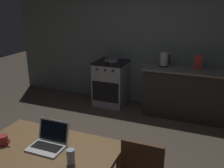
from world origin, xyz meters
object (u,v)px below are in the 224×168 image
object	(u,v)px
dining_table	(45,157)
cereal_box	(198,62)
laptop	(48,142)
electric_kettle	(164,59)
frying_pan	(111,60)
coffee_mug	(3,140)
stove_oven	(111,83)
drinking_glass	(71,157)

from	to	relation	value
dining_table	cereal_box	distance (m)	3.11
dining_table	laptop	size ratio (longest dim) A/B	4.05
electric_kettle	frying_pan	xyz separation A→B (m)	(-1.02, -0.03, -0.10)
laptop	coffee_mug	xyz separation A→B (m)	(-0.41, -0.13, 0.00)
stove_oven	coffee_mug	bearing A→B (deg)	-88.33
stove_oven	electric_kettle	xyz separation A→B (m)	(1.03, 0.00, 0.57)
coffee_mug	drinking_glass	bearing A→B (deg)	-1.54
dining_table	electric_kettle	world-z (taller)	electric_kettle
cereal_box	electric_kettle	bearing A→B (deg)	-178.04
coffee_mug	cereal_box	distance (m)	3.32
stove_oven	electric_kettle	world-z (taller)	electric_kettle
stove_oven	drinking_glass	size ratio (longest dim) A/B	6.57
dining_table	electric_kettle	xyz separation A→B (m)	(0.53, 2.86, 0.35)
drinking_glass	cereal_box	size ratio (longest dim) A/B	0.55
stove_oven	frying_pan	size ratio (longest dim) A/B	2.03
coffee_mug	cereal_box	bearing A→B (deg)	62.47
electric_kettle	coffee_mug	size ratio (longest dim) A/B	2.05
stove_oven	drinking_glass	bearing A→B (deg)	-74.34
stove_oven	dining_table	size ratio (longest dim) A/B	0.69
laptop	dining_table	bearing A→B (deg)	-96.60
electric_kettle	coffee_mug	xyz separation A→B (m)	(-0.95, -2.92, -0.23)
stove_oven	electric_kettle	bearing A→B (deg)	0.14
frying_pan	cereal_box	world-z (taller)	cereal_box
laptop	frying_pan	world-z (taller)	laptop
dining_table	coffee_mug	size ratio (longest dim) A/B	10.25
electric_kettle	coffee_mug	world-z (taller)	electric_kettle
frying_pan	cereal_box	size ratio (longest dim) A/B	1.77
dining_table	drinking_glass	size ratio (longest dim) A/B	9.47
laptop	coffee_mug	world-z (taller)	laptop
laptop	coffee_mug	distance (m)	0.43
frying_pan	coffee_mug	bearing A→B (deg)	-88.55
electric_kettle	drinking_glass	size ratio (longest dim) A/B	1.90
laptop	frying_pan	xyz separation A→B (m)	(-0.49, 2.77, 0.13)
stove_oven	drinking_glass	distance (m)	3.07
drinking_glass	coffee_mug	bearing A→B (deg)	178.46
electric_kettle	cereal_box	distance (m)	0.59
laptop	frying_pan	distance (m)	2.81
electric_kettle	drinking_glass	bearing A→B (deg)	-94.05
frying_pan	drinking_glass	size ratio (longest dim) A/B	3.25
dining_table	coffee_mug	distance (m)	0.44
stove_oven	coffee_mug	distance (m)	2.94
drinking_glass	cereal_box	bearing A→B (deg)	74.99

